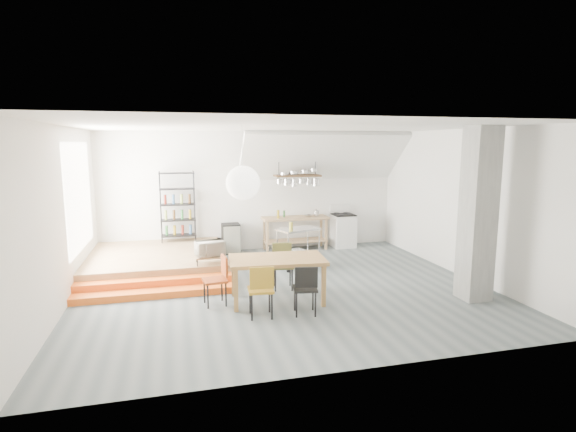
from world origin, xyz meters
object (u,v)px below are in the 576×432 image
object	(u,v)px
dining_table	(277,263)
rolling_cart	(298,242)
stove	(343,230)
mini_fridge	(231,238)

from	to	relation	value
dining_table	rolling_cart	size ratio (longest dim) A/B	1.70
rolling_cart	dining_table	bearing A→B (deg)	-134.44
stove	mini_fridge	distance (m)	3.16
rolling_cart	mini_fridge	xyz separation A→B (m)	(-1.35, 1.83, -0.21)
dining_table	rolling_cart	bearing A→B (deg)	69.63
rolling_cart	mini_fridge	distance (m)	2.28
dining_table	mini_fridge	xyz separation A→B (m)	(-0.35, 3.94, -0.34)
mini_fridge	rolling_cart	bearing A→B (deg)	-53.64
stove	mini_fridge	xyz separation A→B (m)	(-3.16, 0.04, -0.09)
stove	rolling_cart	xyz separation A→B (m)	(-1.81, -1.79, 0.13)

